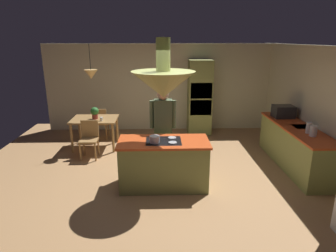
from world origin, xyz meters
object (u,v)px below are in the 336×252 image
(oven_tower, at_px, (200,97))
(chair_facing_island, at_px, (89,137))
(chair_by_back_wall, at_px, (100,121))
(cooking_pot_on_cooktop, at_px, (155,139))
(person_at_island, at_px, (163,125))
(cup_on_table, at_px, (101,119))
(canister_flour, at_px, (313,131))
(dining_table, at_px, (95,122))
(microwave_on_counter, at_px, (283,111))
(kitchen_island, at_px, (164,163))
(canister_sugar, at_px, (309,128))
(potted_plant_on_table, at_px, (95,112))

(oven_tower, height_order, chair_facing_island, oven_tower)
(chair_by_back_wall, xyz_separation_m, cooking_pot_on_cooktop, (1.54, -2.88, 0.48))
(person_at_island, bearing_deg, cooking_pot_on_cooktop, -101.23)
(person_at_island, height_order, cup_on_table, person_at_island)
(person_at_island, distance_m, cup_on_table, 1.93)
(chair_by_back_wall, relative_size, canister_flour, 4.14)
(person_at_island, bearing_deg, oven_tower, 66.85)
(chair_facing_island, relative_size, chair_by_back_wall, 1.00)
(dining_table, bearing_deg, microwave_on_counter, -6.86)
(canister_flour, bearing_deg, cup_on_table, 158.35)
(kitchen_island, distance_m, cup_on_table, 2.43)
(dining_table, bearing_deg, canister_flour, -23.01)
(dining_table, distance_m, chair_facing_island, 0.66)
(kitchen_island, distance_m, person_at_island, 0.87)
(kitchen_island, distance_m, oven_tower, 3.48)
(oven_tower, distance_m, microwave_on_counter, 2.43)
(dining_table, distance_m, cooking_pot_on_cooktop, 2.73)
(oven_tower, bearing_deg, cup_on_table, -152.31)
(oven_tower, height_order, chair_by_back_wall, oven_tower)
(person_at_island, xyz_separation_m, chair_facing_island, (-1.70, 0.79, -0.51))
(chair_facing_island, relative_size, canister_flour, 4.14)
(oven_tower, height_order, canister_sugar, oven_tower)
(kitchen_island, height_order, canister_sugar, canister_sugar)
(dining_table, relative_size, person_at_island, 0.64)
(cup_on_table, xyz_separation_m, microwave_on_counter, (4.32, -0.33, 0.24))
(oven_tower, height_order, potted_plant_on_table, oven_tower)
(oven_tower, height_order, dining_table, oven_tower)
(potted_plant_on_table, distance_m, canister_flour, 4.89)
(oven_tower, xyz_separation_m, potted_plant_on_table, (-2.77, -1.18, -0.13))
(oven_tower, xyz_separation_m, chair_by_back_wall, (-2.80, -0.50, -0.56))
(kitchen_island, relative_size, canister_sugar, 7.61)
(cup_on_table, xyz_separation_m, canister_sugar, (4.32, -1.54, 0.21))
(kitchen_island, distance_m, canister_sugar, 2.92)
(canister_flour, height_order, cooking_pot_on_cooktop, canister_flour)
(dining_table, distance_m, chair_by_back_wall, 0.66)
(dining_table, xyz_separation_m, cup_on_table, (0.22, -0.21, 0.15))
(chair_by_back_wall, height_order, cup_on_table, chair_by_back_wall)
(dining_table, relative_size, cooking_pot_on_cooktop, 6.22)
(oven_tower, distance_m, cooking_pot_on_cooktop, 3.60)
(chair_facing_island, bearing_deg, person_at_island, -24.92)
(potted_plant_on_table, distance_m, microwave_on_counter, 4.54)
(oven_tower, distance_m, canister_sugar, 3.37)
(chair_facing_island, height_order, canister_flour, canister_flour)
(kitchen_island, distance_m, dining_table, 2.71)
(kitchen_island, height_order, dining_table, kitchen_island)
(person_at_island, xyz_separation_m, cup_on_table, (-1.48, 1.22, -0.20))
(person_at_island, relative_size, chair_by_back_wall, 2.01)
(chair_by_back_wall, xyz_separation_m, cup_on_table, (0.22, -0.86, 0.30))
(kitchen_island, bearing_deg, oven_tower, 71.26)
(dining_table, distance_m, potted_plant_on_table, 0.27)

